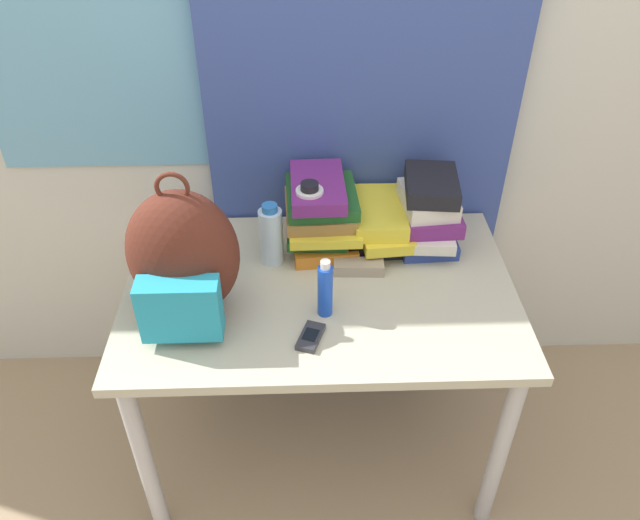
% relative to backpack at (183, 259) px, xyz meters
% --- Properties ---
extents(wall_back, '(6.00, 0.06, 2.50)m').
position_rel_backpack_xyz_m(wall_back, '(0.36, 0.55, 0.35)').
color(wall_back, beige).
rests_on(wall_back, ground_plane).
extents(curtain_blue, '(0.97, 0.04, 2.50)m').
position_rel_backpack_xyz_m(curtain_blue, '(0.51, 0.49, 0.35)').
color(curtain_blue, '#384C93').
rests_on(curtain_blue, ground_plane).
extents(desk, '(1.14, 0.74, 0.72)m').
position_rel_backpack_xyz_m(desk, '(0.36, 0.09, -0.27)').
color(desk, '#B7B299').
rests_on(desk, ground_plane).
extents(backpack, '(0.30, 0.28, 0.44)m').
position_rel_backpack_xyz_m(backpack, '(0.00, 0.00, 0.00)').
color(backpack, '#512319').
rests_on(backpack, desk).
extents(book_stack_left, '(0.23, 0.30, 0.23)m').
position_rel_backpack_xyz_m(book_stack_left, '(0.37, 0.31, -0.07)').
color(book_stack_left, orange).
rests_on(book_stack_left, desk).
extents(book_stack_center, '(0.23, 0.29, 0.13)m').
position_rel_backpack_xyz_m(book_stack_center, '(0.56, 0.31, -0.12)').
color(book_stack_center, black).
rests_on(book_stack_center, desk).
extents(book_stack_right, '(0.20, 0.28, 0.23)m').
position_rel_backpack_xyz_m(book_stack_right, '(0.70, 0.31, -0.07)').
color(book_stack_right, navy).
rests_on(book_stack_right, desk).
extents(water_bottle, '(0.07, 0.07, 0.20)m').
position_rel_backpack_xyz_m(water_bottle, '(0.22, 0.22, -0.09)').
color(water_bottle, silver).
rests_on(water_bottle, desk).
extents(sports_bottle, '(0.08, 0.08, 0.26)m').
position_rel_backpack_xyz_m(sports_bottle, '(0.34, 0.24, -0.06)').
color(sports_bottle, white).
rests_on(sports_bottle, desk).
extents(sunscreen_bottle, '(0.04, 0.04, 0.18)m').
position_rel_backpack_xyz_m(sunscreen_bottle, '(0.37, -0.02, -0.10)').
color(sunscreen_bottle, blue).
rests_on(sunscreen_bottle, desk).
extents(cell_phone, '(0.08, 0.12, 0.02)m').
position_rel_backpack_xyz_m(cell_phone, '(0.33, -0.12, -0.17)').
color(cell_phone, '#2D2D33').
rests_on(cell_phone, desk).
extents(sunglasses_case, '(0.15, 0.06, 0.04)m').
position_rel_backpack_xyz_m(sunglasses_case, '(0.48, 0.16, -0.16)').
color(sunglasses_case, gray).
rests_on(sunglasses_case, desk).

